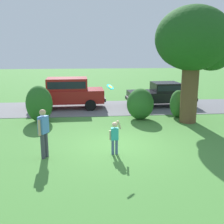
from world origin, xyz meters
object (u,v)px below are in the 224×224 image
Objects in this scene: oak_tree_large at (195,43)px; adult_onlooker at (44,131)px; child_thrower at (115,135)px; parked_sedan at (162,93)px; parked_suv at (67,91)px; frisbee at (110,87)px.

oak_tree_large is 8.56m from adult_onlooker.
adult_onlooker reaches higher than child_thrower.
oak_tree_large reaches higher than parked_sedan.
parked_sedan is at bearing 96.48° from oak_tree_large.
adult_onlooker is at bearing -91.86° from parked_suv.
child_thrower is 1.74m from frisbee.
oak_tree_large is 5.01m from parked_sedan.
parked_sedan is 3.48× the size of child_thrower.
oak_tree_large is 1.29× the size of parked_sedan.
oak_tree_large is at bearing 40.25° from frisbee.
oak_tree_large is 3.31× the size of adult_onlooker.
child_thrower is (-3.89, -8.02, -0.13)m from parked_sedan.
parked_sedan is 8.79m from frisbee.
child_thrower is (-4.34, -4.14, -3.27)m from oak_tree_large.
parked_sedan is 10.32m from adult_onlooker.
oak_tree_large is at bearing 31.93° from adult_onlooker.
parked_sedan is at bearing 0.50° from parked_suv.
frisbee is at bearing 11.18° from adult_onlooker.
frisbee is at bearing -117.73° from parked_sedan.
adult_onlooker is at bearing -177.74° from child_thrower.
parked_suv is at bearing 149.72° from oak_tree_large.
oak_tree_large is 6.83m from child_thrower.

